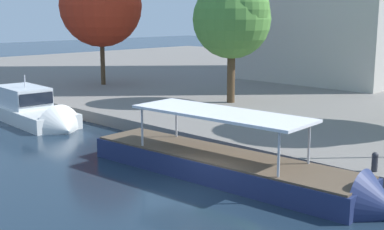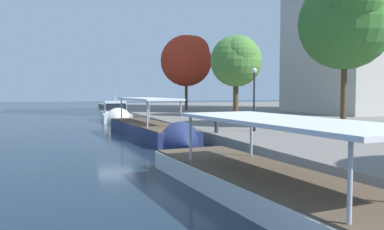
% 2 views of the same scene
% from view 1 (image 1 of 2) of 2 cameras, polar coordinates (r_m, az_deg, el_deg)
% --- Properties ---
extents(ground_plane, '(220.00, 220.00, 0.00)m').
position_cam_1_polar(ground_plane, '(20.45, -0.17, -8.68)').
color(ground_plane, '#192838').
extents(motor_yacht_0, '(10.34, 3.67, 4.19)m').
position_cam_1_polar(motor_yacht_0, '(35.09, -17.26, 0.13)').
color(motor_yacht_0, silver).
rests_on(motor_yacht_0, ground_plane).
extents(tour_boat_1, '(14.42, 3.77, 3.87)m').
position_cam_1_polar(tour_boat_1, '(21.84, 5.31, -6.28)').
color(tour_boat_1, navy).
rests_on(tour_boat_1, ground_plane).
extents(mooring_bollard_1, '(0.27, 0.27, 0.80)m').
position_cam_1_polar(mooring_bollard_1, '(21.91, 19.60, -4.83)').
color(mooring_bollard_1, '#2D2D33').
rests_on(mooring_bollard_1, dock_promenade).
extents(tree_0, '(7.19, 7.19, 10.63)m').
position_cam_1_polar(tree_0, '(46.80, -9.95, 12.39)').
color(tree_0, '#4C3823').
rests_on(tree_0, dock_promenade).
extents(tree_2, '(5.53, 5.46, 8.59)m').
position_cam_1_polar(tree_2, '(36.37, 4.80, 10.74)').
color(tree_2, '#4C3823').
rests_on(tree_2, dock_promenade).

